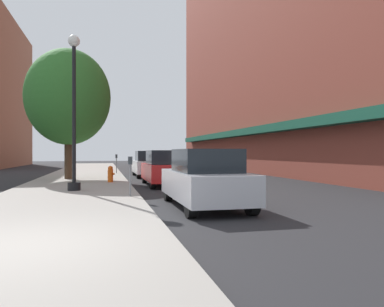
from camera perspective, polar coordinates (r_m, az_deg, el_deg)
ground_plane at (r=24.29m, az=-6.93°, el=-3.52°), size 90.00×90.00×0.00m
sidewalk_slab at (r=25.15m, az=-16.30°, el=-3.26°), size 4.80×50.00×0.12m
building_right_brick at (r=32.90m, az=12.61°, el=18.25°), size 6.80×40.00×23.60m
lamppost at (r=14.70m, az=-17.88°, el=6.56°), size 0.48×0.48×5.90m
fire_hydrant at (r=18.25m, az=-12.57°, el=-3.12°), size 0.33×0.26×0.79m
parking_meter_near at (r=12.23m, az=-9.59°, el=-2.72°), size 0.14×0.09×1.31m
parking_meter_far at (r=25.88m, az=-11.68°, el=-1.19°), size 0.14×0.09×1.31m
tree_near at (r=21.37m, az=-18.71°, el=8.29°), size 4.56×4.56×7.10m
car_silver at (r=10.45m, az=2.00°, el=-3.99°), size 1.80×4.30×1.66m
car_red at (r=17.31m, az=-4.26°, el=-2.33°), size 1.80×4.30×1.66m
car_white at (r=23.73m, az=-6.78°, el=-1.65°), size 1.80×4.30×1.66m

